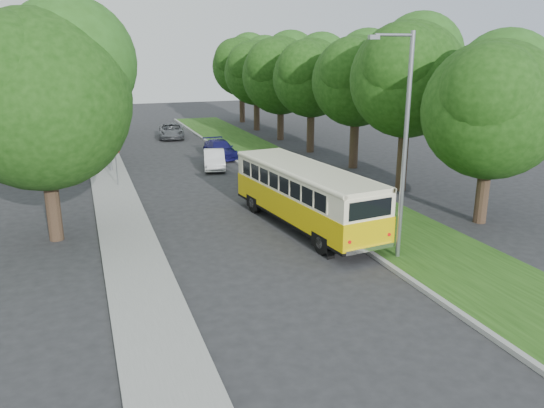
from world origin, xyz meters
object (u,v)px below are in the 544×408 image
object	(u,v)px
vintage_bus	(305,197)
car_white	(214,159)
lamppost_near	(403,141)
car_blue	(220,149)
lamppost_far	(104,106)
car_grey	(171,131)
car_silver	(262,178)

from	to	relation	value
vintage_bus	car_white	bearing A→B (deg)	86.64
lamppost_near	car_blue	size ratio (longest dim) A/B	1.90
lamppost_far	vintage_bus	size ratio (longest dim) A/B	0.82
lamppost_near	vintage_bus	xyz separation A→B (m)	(-1.67, 4.51, -3.01)
car_white	car_grey	xyz separation A→B (m)	(-0.50, 13.25, 0.02)
car_grey	vintage_bus	bearing A→B (deg)	-78.29
lamppost_far	car_silver	distance (m)	11.15
lamppost_near	lamppost_far	bearing A→B (deg)	115.71
vintage_bus	car_blue	size ratio (longest dim) A/B	2.18
lamppost_near	car_blue	distance (m)	21.11
lamppost_near	car_silver	world-z (taller)	lamppost_near
lamppost_near	car_white	size ratio (longest dim) A/B	2.16
lamppost_far	car_white	world-z (taller)	lamppost_far
lamppost_near	lamppost_far	xyz separation A→B (m)	(-8.91, 18.50, -0.25)
lamppost_far	vintage_bus	bearing A→B (deg)	-62.65
car_blue	car_grey	size ratio (longest dim) A/B	0.94
car_white	car_silver	bearing A→B (deg)	-68.27
car_blue	lamppost_near	bearing A→B (deg)	-87.90
lamppost_near	vintage_bus	world-z (taller)	lamppost_near
lamppost_near	lamppost_far	distance (m)	20.53
lamppost_far	car_grey	bearing A→B (deg)	63.74
vintage_bus	car_blue	distance (m)	16.25
car_silver	car_blue	bearing A→B (deg)	97.89
lamppost_near	car_blue	bearing A→B (deg)	93.33
car_blue	car_grey	bearing A→B (deg)	99.05
lamppost_far	car_blue	world-z (taller)	lamppost_far
lamppost_far	car_white	distance (m)	7.42
lamppost_near	car_white	xyz separation A→B (m)	(-2.48, 17.27, -3.76)
vintage_bus	car_silver	bearing A→B (deg)	80.48
car_blue	car_grey	xyz separation A→B (m)	(-1.77, 9.78, 0.01)
lamppost_near	car_blue	world-z (taller)	lamppost_near
lamppost_far	car_blue	xyz separation A→B (m)	(7.70, 2.23, -3.50)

